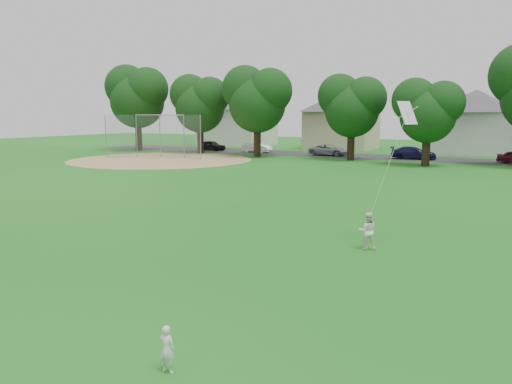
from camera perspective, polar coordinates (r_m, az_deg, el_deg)
The scene contains 10 objects.
ground at distance 12.97m, azimuth -2.85°, elevation -11.44°, with size 160.00×160.00×0.00m, color #155D15.
street at distance 52.85m, azimuth 22.39°, elevation 3.36°, with size 90.00×7.00×0.01m, color #2D2D30.
dirt_infield at distance 50.42m, azimuth -10.80°, elevation 3.64°, with size 18.00×18.00×0.02m, color #9E7F51.
toddler at distance 9.29m, azimuth -10.14°, elevation -17.24°, with size 0.32×0.21×0.87m, color silver.
older_boy at distance 17.17m, azimuth 12.61°, elevation -4.36°, with size 0.61×0.48×1.26m, color white.
kite at distance 17.13m, azimuth 14.78°, elevation 2.65°, with size 0.81×0.92×4.13m.
baseball_backstop at distance 52.49m, azimuth -11.13°, elevation 6.23°, with size 9.66×4.05×4.41m.
tree_row at distance 47.62m, azimuth 22.37°, elevation 10.74°, with size 81.93×8.82×11.77m.
parked_cars at distance 53.67m, azimuth 12.80°, elevation 4.55°, with size 45.13×2.29×1.27m.
house_row at distance 62.68m, azimuth 23.08°, elevation 8.30°, with size 76.87×13.79×9.28m.
Camera 1 is at (6.54, -10.25, 4.51)m, focal length 35.00 mm.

